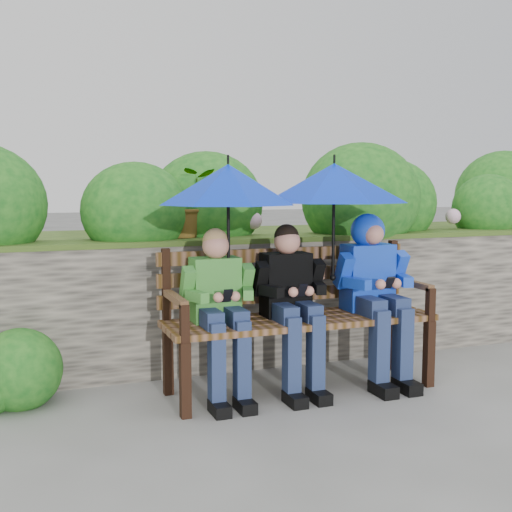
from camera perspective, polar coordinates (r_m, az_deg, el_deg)
name	(u,v)px	position (r m, az deg, el deg)	size (l,w,h in m)	color
ground	(261,394)	(4.54, 0.45, -12.14)	(60.00, 60.00, 0.00)	slate
garden_backdrop	(202,271)	(5.85, -4.81, -1.31)	(8.00, 2.87, 1.84)	#3D3A35
park_bench	(296,308)	(4.56, 3.59, -4.60)	(1.91, 0.56, 1.01)	black
boy_left	(220,304)	(4.25, -3.25, -4.24)	(0.48, 0.56, 1.15)	#248321
boy_middle	(292,298)	(4.43, 3.18, -3.72)	(0.49, 0.57, 1.17)	black
boy_right	(374,282)	(4.72, 10.46, -2.30)	(0.54, 0.65, 1.23)	blue
umbrella_left	(228,185)	(4.26, -2.49, 6.37)	(0.93, 0.93, 0.90)	#0026C6
umbrella_right	(334,183)	(4.56, 6.95, 6.47)	(1.04, 1.04, 0.89)	#0026C6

